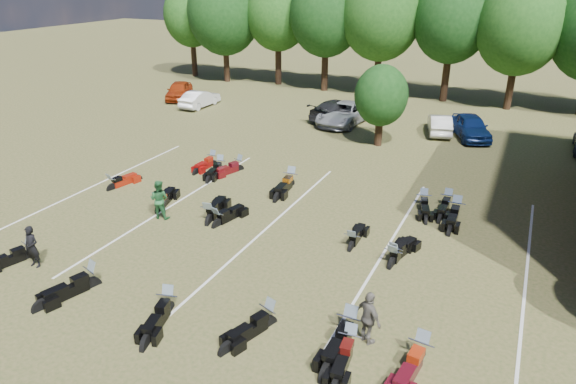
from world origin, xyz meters
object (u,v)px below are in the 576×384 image
Objects in this scene: motorcycle_3 at (268,325)px; motorcycle_14 at (239,170)px; motorcycle_7 at (112,189)px; person_black at (32,247)px; car_4 at (471,127)px; person_green at (159,199)px; motorcycle_0 at (29,258)px; person_grey at (369,318)px; car_0 at (179,90)px.

motorcycle_14 is at bearing 142.92° from motorcycle_3.
motorcycle_14 reaches higher than motorcycle_7.
person_black is at bearing 122.71° from motorcycle_7.
person_green is at bearing -144.11° from car_4.
motorcycle_7 is at bearing 122.23° from motorcycle_0.
motorcycle_7 reaches higher than motorcycle_0.
motorcycle_7 is 6.57m from motorcycle_14.
person_green reaches higher than motorcycle_14.
car_4 is 2.77× the size of person_black.
motorcycle_7 is (-14.80, 5.48, -0.84)m from person_grey.
car_4 is 26.14m from person_black.
person_black is 0.95× the size of person_grey.
motorcycle_3 is at bearing -120.93° from car_4.
person_green is at bearing 167.71° from motorcycle_3.
motorcycle_0 is (-2.33, -4.90, -0.87)m from person_green.
motorcycle_14 is (0.12, 6.45, -0.87)m from person_green.
car_4 is 2.54× the size of person_green.
person_grey is 0.81× the size of motorcycle_0.
person_grey is 0.80× the size of motorcycle_7.
motorcycle_3 is at bearing 17.96° from motorcycle_0.
person_grey reaches higher than car_0.
person_grey is at bearing 171.13° from motorcycle_7.
motorcycle_0 is 0.99× the size of motorcycle_7.
motorcycle_0 is 11.62m from motorcycle_14.
person_black reaches higher than motorcycle_0.
motorcycle_0 is at bearing 117.60° from motorcycle_7.
person_green is at bearing 70.22° from person_black.
person_green is 4.52m from motorcycle_7.
car_0 reaches higher than motorcycle_7.
motorcycle_0 is (-12.88, -22.85, -0.75)m from car_4.
motorcycle_0 is at bearing 53.51° from person_green.
car_4 is 22.71m from motorcycle_3.
person_black reaches higher than motorcycle_3.
person_grey is at bearing -113.47° from car_4.
person_black is at bearing -5.68° from motorcycle_0.
motorcycle_14 is at bearing -119.44° from motorcycle_7.
car_4 is 2.03× the size of motorcycle_14.
person_green reaches higher than person_black.
person_grey is at bearing 20.08° from motorcycle_0.
motorcycle_3 is (20.63, -23.37, -0.72)m from car_0.
person_grey reaches higher than person_black.
car_0 is 31.18m from motorcycle_3.
person_black is 0.76× the size of motorcycle_7.
car_0 is 2.65× the size of person_black.
car_4 is at bearing 101.20° from motorcycle_3.
motorcycle_3 is (-2.88, -22.52, -0.75)m from car_4.
car_0 is 2.51× the size of person_grey.
person_grey reaches higher than motorcycle_0.
motorcycle_14 is at bearing -155.88° from car_4.
motorcycle_7 is (-11.86, 6.06, 0.00)m from motorcycle_3.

